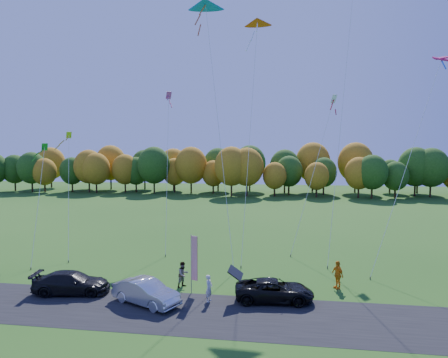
# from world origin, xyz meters

# --- Properties ---
(ground) EXTENTS (160.00, 160.00, 0.00)m
(ground) POSITION_xyz_m (0.00, 0.00, 0.00)
(ground) COLOR #204D14
(asphalt_strip) EXTENTS (90.00, 6.00, 0.01)m
(asphalt_strip) POSITION_xyz_m (0.00, -4.00, 0.01)
(asphalt_strip) COLOR black
(asphalt_strip) RESTS_ON ground
(tree_line) EXTENTS (116.00, 12.00, 10.00)m
(tree_line) POSITION_xyz_m (0.00, 55.00, 0.00)
(tree_line) COLOR #1E4711
(tree_line) RESTS_ON ground
(black_suv) EXTENTS (5.03, 2.62, 1.35)m
(black_suv) POSITION_xyz_m (4.28, -1.49, 0.68)
(black_suv) COLOR black
(black_suv) RESTS_ON ground
(silver_sedan) EXTENTS (4.74, 3.34, 1.48)m
(silver_sedan) POSITION_xyz_m (-3.44, -3.12, 0.74)
(silver_sedan) COLOR silver
(silver_sedan) RESTS_ON ground
(dark_truck_a) EXTENTS (5.16, 2.77, 1.42)m
(dark_truck_a) POSITION_xyz_m (-8.88, -2.11, 0.71)
(dark_truck_a) COLOR black
(dark_truck_a) RESTS_ON ground
(person_tailgate_a) EXTENTS (0.52, 0.68, 1.66)m
(person_tailgate_a) POSITION_xyz_m (0.27, -2.15, 0.83)
(person_tailgate_a) COLOR silver
(person_tailgate_a) RESTS_ON ground
(person_tailgate_b) EXTENTS (1.03, 1.07, 1.73)m
(person_tailgate_b) POSITION_xyz_m (-1.96, 0.15, 0.87)
(person_tailgate_b) COLOR gray
(person_tailgate_b) RESTS_ON ground
(person_east) EXTENTS (0.96, 1.20, 1.90)m
(person_east) POSITION_xyz_m (8.46, 1.40, 0.95)
(person_east) COLOR orange
(person_east) RESTS_ON ground
(feather_flag) EXTENTS (0.49, 0.23, 3.90)m
(feather_flag) POSITION_xyz_m (-0.96, -0.95, 2.38)
(feather_flag) COLOR #999999
(feather_flag) RESTS_ON ground
(kite_delta_blue) EXTENTS (5.61, 9.89, 24.99)m
(kite_delta_blue) POSITION_xyz_m (-0.87, 8.06, 12.07)
(kite_delta_blue) COLOR #4C3F33
(kite_delta_blue) RESTS_ON ground
(kite_parafoil_orange) EXTENTS (5.73, 11.85, 34.12)m
(kite_parafoil_orange) POSITION_xyz_m (10.20, 11.47, 16.89)
(kite_parafoil_orange) COLOR #4C3F33
(kite_parafoil_orange) RESTS_ON ground
(kite_delta_red) EXTENTS (2.77, 10.36, 23.34)m
(kite_delta_red) POSITION_xyz_m (1.85, 10.14, 12.51)
(kite_delta_red) COLOR #4C3F33
(kite_delta_red) RESTS_ON ground
(kite_parafoil_rainbow) EXTENTS (8.27, 7.64, 17.55)m
(kite_parafoil_rainbow) POSITION_xyz_m (14.49, 7.23, 8.63)
(kite_parafoil_rainbow) COLOR #4C3F33
(kite_parafoil_rainbow) RESTS_ON ground
(kite_diamond_yellow) EXTENTS (4.27, 7.71, 11.46)m
(kite_diamond_yellow) POSITION_xyz_m (-14.69, 7.95, 5.51)
(kite_diamond_yellow) COLOR #4C3F33
(kite_diamond_yellow) RESTS_ON ground
(kite_diamond_green) EXTENTS (1.97, 5.12, 10.25)m
(kite_diamond_green) POSITION_xyz_m (-15.42, 4.45, 4.97)
(kite_diamond_green) COLOR #4C3F33
(kite_diamond_green) RESTS_ON ground
(kite_diamond_white) EXTENTS (4.86, 6.77, 15.17)m
(kite_diamond_white) POSITION_xyz_m (7.55, 12.06, 7.29)
(kite_diamond_white) COLOR #4C3F33
(kite_diamond_white) RESTS_ON ground
(kite_diamond_pink) EXTENTS (2.65, 8.99, 15.85)m
(kite_diamond_pink) POSITION_xyz_m (-6.38, 11.50, 7.67)
(kite_diamond_pink) COLOR #4C3F33
(kite_diamond_pink) RESTS_ON ground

